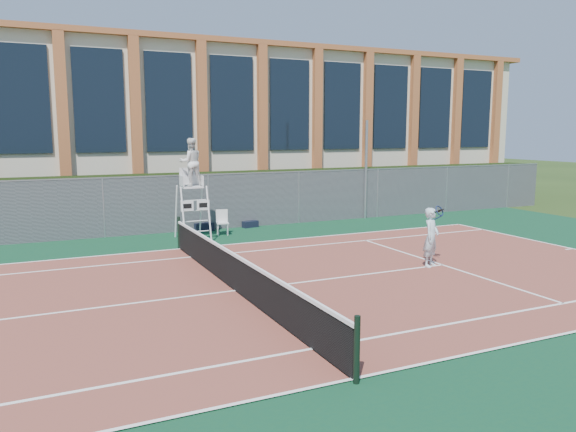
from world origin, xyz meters
name	(u,v)px	position (x,y,z in m)	size (l,w,h in m)	color
ground	(236,292)	(0.00, 0.00, 0.00)	(120.00, 120.00, 0.00)	#233814
apron	(223,282)	(0.00, 1.00, 0.01)	(36.00, 20.00, 0.01)	#0D3C26
tennis_court	(236,291)	(0.00, 0.00, 0.02)	(23.77, 10.97, 0.02)	brown
tennis_net	(235,270)	(0.00, 0.00, 0.54)	(0.10, 11.30, 1.10)	black
fence	(158,205)	(0.00, 8.80, 1.10)	(40.00, 0.06, 2.20)	#595E60
hedge	(152,202)	(0.00, 10.00, 1.10)	(40.00, 1.40, 2.20)	black
building	(119,127)	(0.00, 17.95, 4.15)	(45.00, 10.60, 8.22)	beige
steel_pole	(366,170)	(9.29, 8.70, 2.20)	(0.12, 0.12, 4.40)	#9EA0A5
umpire_chair	(191,165)	(0.85, 7.05, 2.71)	(1.04, 1.60, 3.71)	white
plastic_chair	(222,220)	(2.13, 7.50, 0.57)	(0.53, 0.53, 0.96)	silver
sports_bag_near	(204,227)	(1.73, 8.54, 0.17)	(0.75, 0.30, 0.32)	black
sports_bag_far	(250,224)	(3.69, 8.60, 0.14)	(0.65, 0.28, 0.26)	black
tennis_player	(431,237)	(5.98, 0.03, 0.89)	(1.02, 0.78, 1.72)	silver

